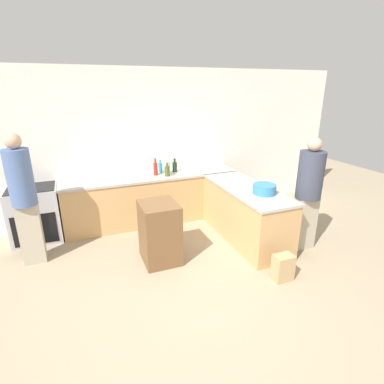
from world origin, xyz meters
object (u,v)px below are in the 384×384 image
at_px(mixing_bowl, 264,189).
at_px(wine_bottle_dark, 175,167).
at_px(island_table, 160,232).
at_px(hot_sauce_bottle, 156,169).
at_px(person_by_range, 24,196).
at_px(person_at_peninsula, 308,191).
at_px(olive_oil_bottle, 167,171).
at_px(dish_soap_bottle, 160,167).
at_px(range_oven, 35,214).
at_px(vinegar_bottle_clear, 167,167).
at_px(paper_bag, 283,267).

height_order(mixing_bowl, wine_bottle_dark, wine_bottle_dark).
xyz_separation_m(island_table, hot_sauce_bottle, (0.33, 1.34, 0.57)).
bearing_deg(mixing_bowl, hot_sauce_bottle, 128.50).
relative_size(island_table, person_by_range, 0.48).
bearing_deg(person_at_peninsula, mixing_bowl, 156.93).
distance_m(mixing_bowl, olive_oil_bottle, 1.76).
xyz_separation_m(wine_bottle_dark, dish_soap_bottle, (-0.25, 0.09, -0.01)).
distance_m(range_oven, mixing_bowl, 3.62).
xyz_separation_m(dish_soap_bottle, hot_sauce_bottle, (-0.13, -0.16, 0.03)).
relative_size(vinegar_bottle_clear, paper_bag, 0.90).
height_order(hot_sauce_bottle, person_by_range, person_by_range).
height_order(range_oven, mixing_bowl, mixing_bowl).
relative_size(hot_sauce_bottle, person_at_peninsula, 0.18).
height_order(range_oven, hot_sauce_bottle, hot_sauce_bottle).
distance_m(mixing_bowl, person_at_peninsula, 0.65).
xyz_separation_m(mixing_bowl, paper_bag, (-0.22, -0.83, -0.78)).
bearing_deg(hot_sauce_bottle, person_by_range, -160.24).
bearing_deg(mixing_bowl, person_by_range, 165.68).
xyz_separation_m(vinegar_bottle_clear, person_at_peninsula, (1.60, -1.81, -0.08)).
height_order(dish_soap_bottle, olive_oil_bottle, olive_oil_bottle).
relative_size(mixing_bowl, person_at_peninsula, 0.20).
distance_m(range_oven, hot_sauce_bottle, 2.08).
bearing_deg(island_table, person_by_range, 159.81).
relative_size(vinegar_bottle_clear, person_by_range, 0.17).
bearing_deg(mixing_bowl, island_table, 172.37).
bearing_deg(person_by_range, wine_bottle_dark, 18.42).
bearing_deg(person_at_peninsula, person_by_range, 164.27).
bearing_deg(dish_soap_bottle, range_oven, -175.64).
distance_m(olive_oil_bottle, person_by_range, 2.25).
height_order(dish_soap_bottle, paper_bag, dish_soap_bottle).
xyz_separation_m(range_oven, dish_soap_bottle, (2.14, 0.16, 0.53)).
bearing_deg(person_at_peninsula, hot_sauce_bottle, 135.40).
height_order(island_table, dish_soap_bottle, dish_soap_bottle).
height_order(range_oven, island_table, range_oven).
xyz_separation_m(range_oven, olive_oil_bottle, (2.18, -0.13, 0.53)).
bearing_deg(wine_bottle_dark, paper_bag, -75.64).
height_order(wine_bottle_dark, paper_bag, wine_bottle_dark).
relative_size(dish_soap_bottle, person_at_peninsula, 0.13).
xyz_separation_m(mixing_bowl, person_at_peninsula, (0.59, -0.25, -0.03)).
distance_m(dish_soap_bottle, olive_oil_bottle, 0.30).
distance_m(person_at_peninsula, paper_bag, 1.25).
bearing_deg(vinegar_bottle_clear, wine_bottle_dark, 21.41).
distance_m(island_table, hot_sauce_bottle, 1.49).
height_order(mixing_bowl, person_by_range, person_by_range).
bearing_deg(vinegar_bottle_clear, hot_sauce_bottle, -176.68).
xyz_separation_m(island_table, person_at_peninsula, (2.15, -0.46, 0.49)).
distance_m(mixing_bowl, wine_bottle_dark, 1.83).
distance_m(dish_soap_bottle, person_at_peninsula, 2.59).
bearing_deg(range_oven, dish_soap_bottle, 4.36).
distance_m(mixing_bowl, hot_sauce_bottle, 1.97).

